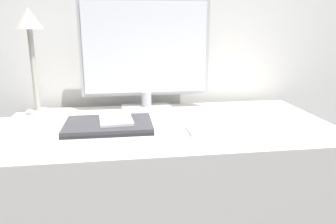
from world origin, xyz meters
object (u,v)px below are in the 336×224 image
object	(u,v)px
laptop	(109,125)
ereader	(116,119)
keyboard	(228,128)
notebook	(24,130)
monitor	(146,52)
desk_lamp	(31,40)

from	to	relation	value
laptop	ereader	distance (m)	0.03
keyboard	notebook	size ratio (longest dim) A/B	0.96
keyboard	notebook	xyz separation A→B (m)	(-0.68, 0.06, 0.01)
keyboard	laptop	distance (m)	0.41
monitor	laptop	bearing A→B (deg)	-121.69
monitor	notebook	size ratio (longest dim) A/B	1.80
keyboard	monitor	bearing A→B (deg)	127.70
keyboard	desk_lamp	distance (m)	0.79
monitor	ereader	size ratio (longest dim) A/B	3.20
monitor	notebook	bearing A→B (deg)	-147.61
monitor	notebook	xyz separation A→B (m)	(-0.42, -0.27, -0.22)
laptop	ereader	world-z (taller)	ereader
keyboard	notebook	world-z (taller)	notebook
laptop	notebook	xyz separation A→B (m)	(-0.27, -0.02, 0.00)
ereader	notebook	distance (m)	0.30
ereader	desk_lamp	distance (m)	0.45
monitor	keyboard	world-z (taller)	monitor
monitor	ereader	xyz separation A→B (m)	(-0.13, -0.23, -0.21)
keyboard	desk_lamp	bearing A→B (deg)	157.14
keyboard	notebook	bearing A→B (deg)	175.19
monitor	keyboard	size ratio (longest dim) A/B	1.87
laptop	ereader	xyz separation A→B (m)	(0.02, 0.02, 0.02)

